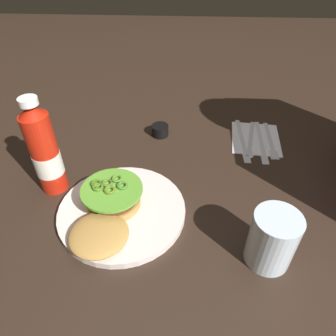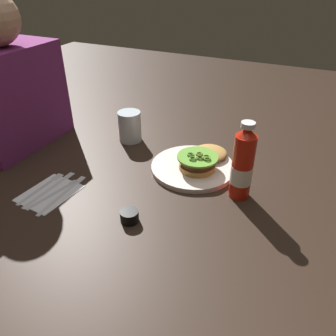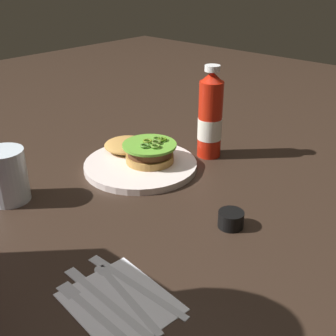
% 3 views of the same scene
% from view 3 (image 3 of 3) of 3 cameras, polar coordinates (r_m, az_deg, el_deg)
% --- Properties ---
extents(ground_plane, '(3.00, 3.00, 0.00)m').
position_cam_3_polar(ground_plane, '(0.92, -3.65, -3.73)').
color(ground_plane, black).
extents(dinner_plate, '(0.27, 0.27, 0.02)m').
position_cam_3_polar(dinner_plate, '(1.03, -3.69, 0.38)').
color(dinner_plate, silver).
rests_on(dinner_plate, ground_plane).
extents(burger_sandwich, '(0.22, 0.13, 0.05)m').
position_cam_3_polar(burger_sandwich, '(1.05, -3.64, 2.49)').
color(burger_sandwich, '#B2823F').
rests_on(burger_sandwich, dinner_plate).
extents(ketchup_bottle, '(0.06, 0.06, 0.23)m').
position_cam_3_polar(ketchup_bottle, '(1.07, 5.67, 6.74)').
color(ketchup_bottle, red).
rests_on(ketchup_bottle, ground_plane).
extents(water_glass, '(0.08, 0.08, 0.11)m').
position_cam_3_polar(water_glass, '(0.94, -20.83, -0.98)').
color(water_glass, silver).
rests_on(water_glass, ground_plane).
extents(condiment_cup, '(0.05, 0.05, 0.03)m').
position_cam_3_polar(condiment_cup, '(0.82, 8.42, -6.81)').
color(condiment_cup, black).
rests_on(condiment_cup, ground_plane).
extents(napkin, '(0.17, 0.15, 0.00)m').
position_cam_3_polar(napkin, '(0.66, -6.45, -17.38)').
color(napkin, white).
rests_on(napkin, ground_plane).
extents(butter_knife, '(0.21, 0.02, 0.00)m').
position_cam_3_polar(butter_knife, '(0.69, -5.24, -14.68)').
color(butter_knife, silver).
rests_on(butter_knife, napkin).
extents(spoon_utensil, '(0.18, 0.05, 0.00)m').
position_cam_3_polar(spoon_utensil, '(0.69, -6.77, -15.31)').
color(spoon_utensil, silver).
rests_on(spoon_utensil, napkin).
extents(steak_knife, '(0.21, 0.02, 0.00)m').
position_cam_3_polar(steak_knife, '(0.67, -8.89, -16.51)').
color(steak_knife, silver).
rests_on(steak_knife, napkin).
extents(fork_utensil, '(0.18, 0.02, 0.00)m').
position_cam_3_polar(fork_utensil, '(0.66, -10.50, -17.83)').
color(fork_utensil, silver).
rests_on(fork_utensil, napkin).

